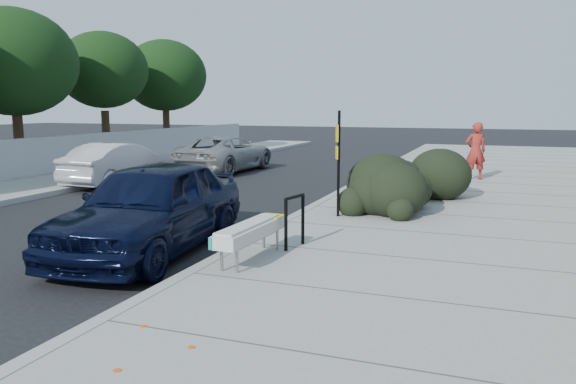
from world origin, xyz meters
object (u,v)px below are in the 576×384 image
object	(u,v)px
wagon_silver	(120,164)
suv_silver	(225,154)
bike_rack	(295,216)
bench	(251,231)
sign_post	(338,156)
pedestrian	(476,151)
sedan_navy	(151,207)

from	to	relation	value
wagon_silver	suv_silver	world-z (taller)	suv_silver
bike_rack	wagon_silver	xyz separation A→B (m)	(-8.48, 6.34, -0.00)
bench	bike_rack	bearing A→B (deg)	71.39
bike_rack	suv_silver	size ratio (longest dim) A/B	0.18
bench	sign_post	xyz separation A→B (m)	(0.34, 3.99, 0.89)
bench	pedestrian	xyz separation A→B (m)	(2.98, 11.79, 0.50)
sedan_navy	wagon_silver	xyz separation A→B (m)	(-6.00, 7.05, -0.13)
bench	sign_post	world-z (taller)	sign_post
wagon_silver	pedestrian	world-z (taller)	pedestrian
bike_rack	sign_post	world-z (taller)	sign_post
pedestrian	bench	bearing A→B (deg)	54.44
sign_post	pedestrian	bearing A→B (deg)	46.75
bike_rack	wagon_silver	world-z (taller)	wagon_silver
sedan_navy	pedestrian	bearing A→B (deg)	60.50
sign_post	wagon_silver	bearing A→B (deg)	133.75
bike_rack	sign_post	size ratio (longest dim) A/B	0.39
suv_silver	pedestrian	size ratio (longest dim) A/B	2.66
bench	suv_silver	xyz separation A→B (m)	(-6.60, 12.10, 0.09)
bike_rack	sedan_navy	xyz separation A→B (m)	(-2.49, -0.71, 0.12)
bike_rack	sedan_navy	bearing A→B (deg)	-152.97
bench	suv_silver	distance (m)	13.78
bench	sedan_navy	xyz separation A→B (m)	(-2.10, 0.30, 0.22)
sedan_navy	suv_silver	bearing A→B (deg)	105.20
bike_rack	wagon_silver	size ratio (longest dim) A/B	0.22
bike_rack	suv_silver	xyz separation A→B (m)	(-6.98, 11.09, 0.00)
bench	sedan_navy	size ratio (longest dim) A/B	0.40
pedestrian	sign_post	bearing A→B (deg)	49.92
sign_post	suv_silver	size ratio (longest dim) A/B	0.46
sign_post	sedan_navy	world-z (taller)	sign_post
sedan_navy	suv_silver	xyz separation A→B (m)	(-4.50, 11.80, -0.12)
bench	wagon_silver	size ratio (longest dim) A/B	0.46
bike_rack	pedestrian	size ratio (longest dim) A/B	0.48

